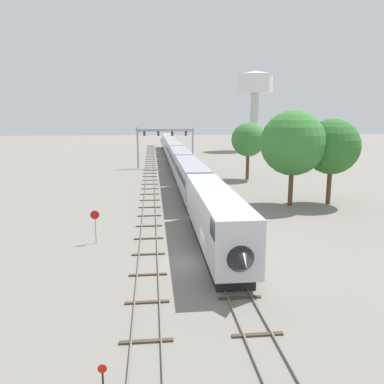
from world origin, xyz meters
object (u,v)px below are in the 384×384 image
(signal_gantry, at_px, (165,138))
(trackside_tree_right, at_px, (248,140))
(trackside_tree_left, at_px, (332,147))
(stop_sign, at_px, (95,222))
(water_tower, at_px, (255,87))
(passenger_train, at_px, (176,156))
(trackside_tree_mid, at_px, (293,143))

(signal_gantry, bearing_deg, trackside_tree_right, -50.57)
(signal_gantry, relative_size, trackside_tree_left, 1.15)
(stop_sign, bearing_deg, signal_gantry, 80.91)
(water_tower, height_order, trackside_tree_right, water_tower)
(passenger_train, xyz_separation_m, water_tower, (27.42, 41.43, 17.02))
(trackside_tree_mid, bearing_deg, trackside_tree_left, 3.42)
(passenger_train, bearing_deg, trackside_tree_mid, -71.87)
(signal_gantry, height_order, trackside_tree_right, trackside_tree_right)
(signal_gantry, relative_size, trackside_tree_mid, 1.06)
(stop_sign, relative_size, trackside_tree_right, 0.30)
(water_tower, relative_size, trackside_tree_right, 2.54)
(passenger_train, relative_size, water_tower, 4.82)
(signal_gantry, bearing_deg, trackside_tree_left, -62.37)
(signal_gantry, height_order, water_tower, water_tower)
(passenger_train, height_order, stop_sign, passenger_train)
(trackside_tree_left, distance_m, trackside_tree_mid, 5.02)
(passenger_train, bearing_deg, trackside_tree_right, -54.19)
(stop_sign, xyz_separation_m, trackside_tree_left, (26.62, 12.38, 5.23))
(trackside_tree_right, bearing_deg, passenger_train, 125.81)
(trackside_tree_mid, bearing_deg, trackside_tree_right, 91.11)
(signal_gantry, height_order, stop_sign, signal_gantry)
(passenger_train, distance_m, stop_sign, 48.65)
(water_tower, distance_m, trackside_tree_right, 60.63)
(passenger_train, xyz_separation_m, trackside_tree_left, (16.62, -35.23, 4.49))
(stop_sign, bearing_deg, water_tower, 67.20)
(stop_sign, bearing_deg, trackside_tree_left, 24.93)
(trackside_tree_left, bearing_deg, stop_sign, -155.07)
(trackside_tree_left, height_order, trackside_tree_right, trackside_tree_left)
(water_tower, xyz_separation_m, trackside_tree_right, (-16.18, -57.01, -12.81))
(water_tower, bearing_deg, trackside_tree_left, -98.02)
(passenger_train, xyz_separation_m, trackside_tree_right, (11.25, -15.59, 4.20))
(trackside_tree_left, bearing_deg, water_tower, 81.98)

